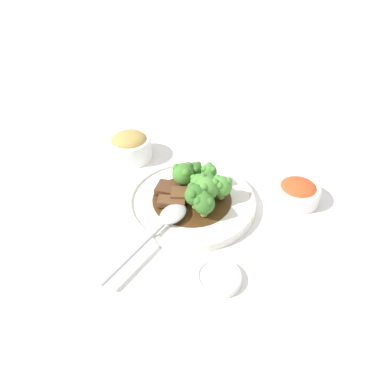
% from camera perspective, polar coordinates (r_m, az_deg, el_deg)
% --- Properties ---
extents(ground_plane, '(4.00, 4.00, 0.00)m').
position_cam_1_polar(ground_plane, '(0.75, 0.00, -1.99)').
color(ground_plane, white).
extents(main_plate, '(0.25, 0.25, 0.02)m').
position_cam_1_polar(main_plate, '(0.75, 0.00, -1.42)').
color(main_plate, white).
rests_on(main_plate, ground_plane).
extents(beef_strip_0, '(0.06, 0.05, 0.01)m').
position_cam_1_polar(beef_strip_0, '(0.72, -3.16, -1.43)').
color(beef_strip_0, brown).
rests_on(beef_strip_0, main_plate).
extents(beef_strip_1, '(0.06, 0.06, 0.01)m').
position_cam_1_polar(beef_strip_1, '(0.76, -3.65, 0.59)').
color(beef_strip_1, '#56331E').
rests_on(beef_strip_1, main_plate).
extents(beef_strip_2, '(0.06, 0.05, 0.02)m').
position_cam_1_polar(beef_strip_2, '(0.74, -1.18, -0.42)').
color(beef_strip_2, brown).
rests_on(beef_strip_2, main_plate).
extents(broccoli_floret_0, '(0.03, 0.03, 0.05)m').
position_cam_1_polar(broccoli_floret_0, '(0.76, 2.56, 3.12)').
color(broccoli_floret_0, '#7FA84C').
rests_on(broccoli_floret_0, main_plate).
extents(broccoli_floret_1, '(0.05, 0.05, 0.05)m').
position_cam_1_polar(broccoli_floret_1, '(0.71, 2.26, 0.60)').
color(broccoli_floret_1, '#7FA84C').
rests_on(broccoli_floret_1, main_plate).
extents(broccoli_floret_2, '(0.04, 0.04, 0.05)m').
position_cam_1_polar(broccoli_floret_2, '(0.75, -1.33, 2.84)').
color(broccoli_floret_2, '#8EB756').
rests_on(broccoli_floret_2, main_plate).
extents(broccoli_floret_3, '(0.04, 0.04, 0.05)m').
position_cam_1_polar(broccoli_floret_3, '(0.69, 1.85, -1.74)').
color(broccoli_floret_3, '#7FA84C').
rests_on(broccoli_floret_3, main_plate).
extents(broccoli_floret_4, '(0.04, 0.04, 0.05)m').
position_cam_1_polar(broccoli_floret_4, '(0.70, 0.55, -0.40)').
color(broccoli_floret_4, '#8EB756').
rests_on(broccoli_floret_4, main_plate).
extents(broccoli_floret_5, '(0.03, 0.03, 0.05)m').
position_cam_1_polar(broccoli_floret_5, '(0.73, 1.04, 1.53)').
color(broccoli_floret_5, '#7FA84C').
rests_on(broccoli_floret_5, main_plate).
extents(broccoli_floret_6, '(0.04, 0.04, 0.04)m').
position_cam_1_polar(broccoli_floret_6, '(0.74, 2.72, 1.28)').
color(broccoli_floret_6, '#8EB756').
rests_on(broccoli_floret_6, main_plate).
extents(broccoli_floret_7, '(0.04, 0.04, 0.05)m').
position_cam_1_polar(broccoli_floret_7, '(0.72, 4.52, 0.91)').
color(broccoli_floret_7, '#7FA84C').
rests_on(broccoli_floret_7, main_plate).
extents(broccoli_floret_8, '(0.03, 0.03, 0.04)m').
position_cam_1_polar(broccoli_floret_8, '(0.76, 0.38, 3.32)').
color(broccoli_floret_8, '#7FA84C').
rests_on(broccoli_floret_8, main_plate).
extents(serving_spoon, '(0.20, 0.14, 0.01)m').
position_cam_1_polar(serving_spoon, '(0.69, -3.83, -4.24)').
color(serving_spoon, '#B7B7BC').
rests_on(serving_spoon, main_plate).
extents(side_bowl_kimchi, '(0.09, 0.09, 0.04)m').
position_cam_1_polar(side_bowl_kimchi, '(0.78, 15.80, 0.05)').
color(side_bowl_kimchi, white).
rests_on(side_bowl_kimchi, ground_plane).
extents(side_bowl_appetizer, '(0.10, 0.10, 0.06)m').
position_cam_1_polar(side_bowl_appetizer, '(0.88, -9.42, 6.98)').
color(side_bowl_appetizer, white).
rests_on(side_bowl_appetizer, ground_plane).
extents(sauce_dish, '(0.08, 0.08, 0.01)m').
position_cam_1_polar(sauce_dish, '(0.62, 4.11, -12.85)').
color(sauce_dish, white).
rests_on(sauce_dish, ground_plane).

